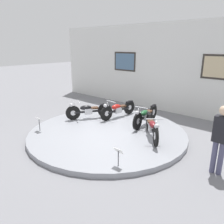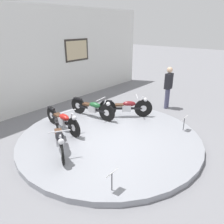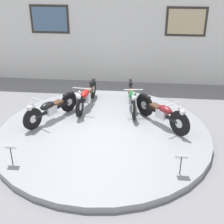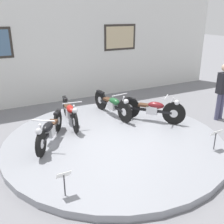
{
  "view_description": "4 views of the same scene",
  "coord_description": "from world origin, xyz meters",
  "px_view_note": "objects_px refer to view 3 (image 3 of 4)",
  "views": [
    {
      "loc": [
        4.97,
        -5.48,
        3.14
      ],
      "look_at": [
        0.18,
        0.03,
        0.89
      ],
      "focal_mm": 35.0,
      "sensor_mm": 36.0,
      "label": 1
    },
    {
      "loc": [
        -4.64,
        -3.98,
        3.41
      ],
      "look_at": [
        0.15,
        0.03,
        0.89
      ],
      "focal_mm": 35.0,
      "sensor_mm": 36.0,
      "label": 2
    },
    {
      "loc": [
        0.92,
        -7.08,
        4.33
      ],
      "look_at": [
        0.21,
        0.19,
        0.65
      ],
      "focal_mm": 50.0,
      "sensor_mm": 36.0,
      "label": 3
    },
    {
      "loc": [
        -2.86,
        -5.43,
        3.22
      ],
      "look_at": [
        0.15,
        0.4,
        0.72
      ],
      "focal_mm": 42.0,
      "sensor_mm": 36.0,
      "label": 4
    }
  ],
  "objects_px": {
    "motorcycle_black": "(50,108)",
    "motorcycle_red": "(86,96)",
    "motorcycle_maroon": "(162,112)",
    "motorcycle_green": "(132,97)",
    "info_placard_front_centre": "(181,160)",
    "info_placard_front_left": "(10,150)"
  },
  "relations": [
    {
      "from": "motorcycle_black",
      "to": "motorcycle_red",
      "type": "relative_size",
      "value": 0.86
    },
    {
      "from": "motorcycle_maroon",
      "to": "motorcycle_green",
      "type": "bearing_deg",
      "value": 132.62
    },
    {
      "from": "motorcycle_black",
      "to": "motorcycle_green",
      "type": "height_order",
      "value": "motorcycle_green"
    },
    {
      "from": "motorcycle_green",
      "to": "info_placard_front_centre",
      "type": "relative_size",
      "value": 3.9
    },
    {
      "from": "info_placard_front_centre",
      "to": "motorcycle_green",
      "type": "bearing_deg",
      "value": 110.65
    },
    {
      "from": "motorcycle_red",
      "to": "info_placard_front_centre",
      "type": "bearing_deg",
      "value": -50.21
    },
    {
      "from": "info_placard_front_centre",
      "to": "motorcycle_maroon",
      "type": "bearing_deg",
      "value": 97.99
    },
    {
      "from": "motorcycle_red",
      "to": "motorcycle_maroon",
      "type": "xyz_separation_m",
      "value": [
        2.23,
        -0.92,
        0.02
      ]
    },
    {
      "from": "info_placard_front_left",
      "to": "info_placard_front_centre",
      "type": "relative_size",
      "value": 1.0
    },
    {
      "from": "motorcycle_maroon",
      "to": "motorcycle_red",
      "type": "bearing_deg",
      "value": 157.6
    },
    {
      "from": "info_placard_front_left",
      "to": "info_placard_front_centre",
      "type": "bearing_deg",
      "value": 0.0
    },
    {
      "from": "motorcycle_red",
      "to": "motorcycle_maroon",
      "type": "bearing_deg",
      "value": -22.4
    },
    {
      "from": "motorcycle_maroon",
      "to": "info_placard_front_centre",
      "type": "xyz_separation_m",
      "value": [
        0.3,
        -2.12,
        -0.03
      ]
    },
    {
      "from": "motorcycle_maroon",
      "to": "info_placard_front_centre",
      "type": "height_order",
      "value": "motorcycle_maroon"
    },
    {
      "from": "motorcycle_maroon",
      "to": "motorcycle_black",
      "type": "bearing_deg",
      "value": -179.86
    },
    {
      "from": "motorcycle_black",
      "to": "info_placard_front_centre",
      "type": "xyz_separation_m",
      "value": [
        3.38,
        -2.11,
        -0.0
      ]
    },
    {
      "from": "motorcycle_black",
      "to": "info_placard_front_centre",
      "type": "relative_size",
      "value": 3.28
    },
    {
      "from": "motorcycle_green",
      "to": "motorcycle_maroon",
      "type": "distance_m",
      "value": 1.25
    },
    {
      "from": "motorcycle_black",
      "to": "info_placard_front_centre",
      "type": "bearing_deg",
      "value": -32.01
    },
    {
      "from": "motorcycle_green",
      "to": "info_placard_front_left",
      "type": "relative_size",
      "value": 3.9
    },
    {
      "from": "motorcycle_red",
      "to": "info_placard_front_centre",
      "type": "relative_size",
      "value": 3.83
    },
    {
      "from": "motorcycle_red",
      "to": "motorcycle_green",
      "type": "height_order",
      "value": "motorcycle_green"
    }
  ]
}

